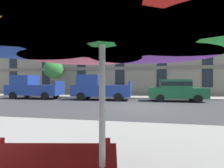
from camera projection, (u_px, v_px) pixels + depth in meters
name	position (u px, v px, depth m)	size (l,w,h in m)	color
ground_plane	(139.00, 107.00, 10.39)	(120.00, 120.00, 0.00)	#38383A
sidewalk_far	(140.00, 97.00, 17.08)	(56.00, 3.60, 0.12)	#9E998E
apartment_building	(141.00, 29.00, 25.03)	(38.16, 12.08, 19.20)	gray
pickup_blue	(33.00, 88.00, 15.77)	(5.10, 2.12, 2.20)	navy
pickup_blue_midblock	(99.00, 88.00, 14.64)	(5.10, 2.12, 2.20)	navy
sedan_green	(176.00, 90.00, 13.51)	(4.40, 1.98, 1.78)	#195933
street_tree_left	(54.00, 70.00, 19.03)	(2.28, 2.19, 4.07)	brown
patio_umbrella	(102.00, 20.00, 1.54)	(3.70, 3.44, 2.43)	silver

